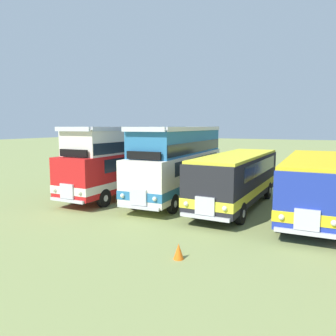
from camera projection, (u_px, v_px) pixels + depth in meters
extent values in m
plane|color=#8C9956|center=(311.00, 213.00, 17.25)|extent=(200.00, 200.00, 0.00)
cube|color=red|center=(127.00, 168.00, 22.46)|extent=(2.67, 11.35, 2.30)
cube|color=silver|center=(127.00, 177.00, 22.53)|extent=(2.71, 11.39, 0.44)
cube|color=#19232D|center=(130.00, 159.00, 22.73)|extent=(2.66, 8.95, 0.76)
cube|color=#19232D|center=(67.00, 168.00, 17.43)|extent=(2.20, 0.13, 0.90)
cube|color=silver|center=(67.00, 191.00, 17.49)|extent=(0.90, 0.13, 0.80)
cube|color=silver|center=(67.00, 201.00, 17.53)|extent=(2.30, 0.17, 0.16)
sphere|color=#EAEACC|center=(80.00, 193.00, 17.08)|extent=(0.22, 0.22, 0.22)
sphere|color=#EAEACC|center=(54.00, 190.00, 17.89)|extent=(0.22, 0.22, 0.22)
cube|color=silver|center=(129.00, 140.00, 22.43)|extent=(2.55, 10.45, 1.50)
cube|color=silver|center=(72.00, 129.00, 17.56)|extent=(2.40, 0.14, 0.24)
cube|color=silver|center=(161.00, 128.00, 26.49)|extent=(2.40, 0.14, 0.24)
cube|color=silver|center=(144.00, 128.00, 21.79)|extent=(0.25, 10.42, 0.24)
cube|color=silver|center=(114.00, 128.00, 22.87)|extent=(0.25, 10.42, 0.24)
cube|color=#19232D|center=(129.00, 145.00, 22.47)|extent=(2.59, 10.35, 0.64)
cube|color=black|center=(73.00, 153.00, 17.77)|extent=(1.90, 0.15, 0.40)
cylinder|color=black|center=(104.00, 198.00, 18.50)|extent=(0.30, 1.04, 1.04)
cylinder|color=silver|center=(106.00, 198.00, 18.43)|extent=(0.03, 0.36, 0.36)
cylinder|color=black|center=(73.00, 194.00, 19.54)|extent=(0.30, 1.04, 1.04)
cylinder|color=silver|center=(71.00, 194.00, 19.61)|extent=(0.03, 0.36, 0.36)
cylinder|color=black|center=(168.00, 178.00, 25.50)|extent=(0.30, 1.04, 1.04)
cylinder|color=silver|center=(169.00, 178.00, 25.43)|extent=(0.03, 0.36, 0.36)
cylinder|color=black|center=(142.00, 176.00, 26.53)|extent=(0.30, 1.04, 1.04)
cylinder|color=silver|center=(141.00, 176.00, 26.60)|extent=(0.03, 0.36, 0.36)
cube|color=silver|center=(178.00, 172.00, 20.68)|extent=(2.91, 10.43, 2.30)
cube|color=teal|center=(178.00, 181.00, 20.76)|extent=(2.96, 10.47, 0.44)
cube|color=#19232D|center=(181.00, 162.00, 20.97)|extent=(2.85, 8.03, 0.76)
cube|color=#19232D|center=(139.00, 172.00, 15.97)|extent=(2.20, 0.19, 0.90)
cube|color=silver|center=(138.00, 197.00, 16.03)|extent=(0.90, 0.16, 0.80)
cube|color=silver|center=(138.00, 207.00, 16.07)|extent=(2.30, 0.23, 0.16)
sphere|color=#EAEACC|center=(155.00, 199.00, 15.66)|extent=(0.22, 0.22, 0.22)
sphere|color=#EAEACC|center=(122.00, 196.00, 16.38)|extent=(0.22, 0.22, 0.22)
cube|color=teal|center=(180.00, 141.00, 20.67)|extent=(2.78, 9.52, 1.50)
cube|color=silver|center=(143.00, 129.00, 16.11)|extent=(2.40, 0.20, 0.24)
cube|color=silver|center=(201.00, 128.00, 24.39)|extent=(2.40, 0.20, 0.24)
cube|color=silver|center=(198.00, 129.00, 20.08)|extent=(0.48, 9.43, 0.24)
cube|color=silver|center=(163.00, 129.00, 21.05)|extent=(0.48, 9.43, 0.24)
cube|color=#19232D|center=(180.00, 146.00, 20.71)|extent=(2.81, 9.43, 0.64)
cube|color=black|center=(144.00, 156.00, 16.32)|extent=(1.90, 0.20, 0.40)
cylinder|color=black|center=(173.00, 204.00, 17.14)|extent=(0.32, 1.05, 1.04)
cylinder|color=silver|center=(176.00, 204.00, 17.08)|extent=(0.03, 0.36, 0.36)
cylinder|color=black|center=(135.00, 200.00, 18.06)|extent=(0.32, 1.05, 1.04)
cylinder|color=silver|center=(132.00, 200.00, 18.12)|extent=(0.03, 0.36, 0.36)
cylinder|color=black|center=(211.00, 183.00, 23.42)|extent=(0.32, 1.05, 1.04)
cylinder|color=silver|center=(213.00, 183.00, 23.36)|extent=(0.03, 0.36, 0.36)
cylinder|color=black|center=(181.00, 181.00, 24.35)|extent=(0.32, 1.05, 1.04)
cylinder|color=silver|center=(179.00, 181.00, 24.41)|extent=(0.03, 0.36, 0.36)
cube|color=black|center=(237.00, 177.00, 18.44)|extent=(2.80, 9.68, 2.30)
cube|color=yellow|center=(237.00, 188.00, 18.52)|extent=(2.84, 9.72, 0.44)
cube|color=#19232D|center=(239.00, 166.00, 18.72)|extent=(2.76, 7.28, 0.76)
cube|color=#19232D|center=(206.00, 177.00, 14.21)|extent=(2.20, 0.17, 0.90)
cube|color=silver|center=(205.00, 206.00, 14.27)|extent=(0.90, 0.15, 0.80)
cube|color=silver|center=(204.00, 217.00, 14.31)|extent=(2.30, 0.21, 0.16)
sphere|color=#EAEACC|center=(225.00, 208.00, 13.84)|extent=(0.22, 0.22, 0.22)
sphere|color=#EAEACC|center=(186.00, 204.00, 14.68)|extent=(0.22, 0.22, 0.22)
cube|color=yellow|center=(238.00, 156.00, 18.29)|extent=(2.75, 9.28, 0.14)
cylinder|color=black|center=(241.00, 213.00, 15.25)|extent=(0.31, 1.05, 1.04)
cylinder|color=silver|center=(244.00, 214.00, 15.18)|extent=(0.03, 0.36, 0.36)
cylinder|color=black|center=(195.00, 208.00, 16.32)|extent=(0.31, 1.05, 1.04)
cylinder|color=silver|center=(193.00, 207.00, 16.39)|extent=(0.03, 0.36, 0.36)
cylinder|color=black|center=(268.00, 190.00, 20.69)|extent=(0.31, 1.05, 1.04)
cylinder|color=silver|center=(270.00, 191.00, 20.62)|extent=(0.03, 0.36, 0.36)
cylinder|color=black|center=(232.00, 187.00, 21.76)|extent=(0.31, 1.05, 1.04)
cylinder|color=silver|center=(230.00, 187.00, 21.83)|extent=(0.03, 0.36, 0.36)
cube|color=#1E339E|center=(312.00, 182.00, 16.73)|extent=(2.66, 10.31, 2.30)
cube|color=yellow|center=(312.00, 194.00, 16.81)|extent=(2.70, 10.35, 0.44)
cube|color=#19232D|center=(313.00, 170.00, 17.01)|extent=(2.65, 7.91, 0.76)
cube|color=#19232D|center=(309.00, 186.00, 12.10)|extent=(2.20, 0.13, 0.90)
cube|color=silver|center=(307.00, 220.00, 12.16)|extent=(0.90, 0.13, 0.80)
cube|color=silver|center=(306.00, 233.00, 12.19)|extent=(2.30, 0.17, 0.16)
sphere|color=#EAEACC|center=(334.00, 223.00, 11.77)|extent=(0.22, 0.22, 0.22)
sphere|color=#EAEACC|center=(281.00, 217.00, 12.53)|extent=(0.22, 0.22, 0.22)
cube|color=yellow|center=(314.00, 159.00, 16.57)|extent=(2.61, 9.91, 0.14)
cylinder|color=black|center=(279.00, 220.00, 14.20)|extent=(0.30, 1.04, 1.04)
cylinder|color=silver|center=(276.00, 219.00, 14.26)|extent=(0.03, 0.36, 0.36)
cylinder|color=black|center=(334.00, 195.00, 19.38)|extent=(0.30, 1.04, 1.04)
cylinder|color=black|center=(293.00, 191.00, 20.36)|extent=(0.30, 1.04, 1.04)
cylinder|color=silver|center=(290.00, 191.00, 20.42)|extent=(0.03, 0.36, 0.36)
cone|color=orange|center=(179.00, 251.00, 11.27)|extent=(0.36, 0.36, 0.56)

